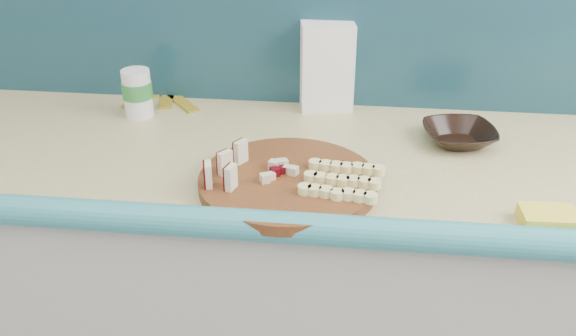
% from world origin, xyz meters
% --- Properties ---
extents(kitchen_counter, '(2.20, 0.63, 0.91)m').
position_xyz_m(kitchen_counter, '(0.10, 1.50, 0.46)').
color(kitchen_counter, beige).
rests_on(kitchen_counter, ground).
extents(backsplash, '(2.20, 0.02, 0.50)m').
position_xyz_m(backsplash, '(0.10, 1.79, 1.16)').
color(backsplash, teal).
rests_on(backsplash, kitchen_counter).
extents(cutting_board, '(0.40, 0.40, 0.02)m').
position_xyz_m(cutting_board, '(0.33, 1.35, 0.92)').
color(cutting_board, '#4F2911').
rests_on(cutting_board, kitchen_counter).
extents(apple_wedges, '(0.06, 0.14, 0.05)m').
position_xyz_m(apple_wedges, '(0.21, 1.33, 0.96)').
color(apple_wedges, beige).
rests_on(apple_wedges, cutting_board).
extents(apple_chunks, '(0.06, 0.06, 0.02)m').
position_xyz_m(apple_chunks, '(0.31, 1.35, 0.94)').
color(apple_chunks, beige).
rests_on(apple_chunks, cutting_board).
extents(banana_slices, '(0.17, 0.15, 0.02)m').
position_xyz_m(banana_slices, '(0.44, 1.33, 0.94)').
color(banana_slices, '#F6ED96').
rests_on(banana_slices, cutting_board).
extents(brown_bowl, '(0.19, 0.19, 0.04)m').
position_xyz_m(brown_bowl, '(0.69, 1.58, 0.93)').
color(brown_bowl, black).
rests_on(brown_bowl, kitchen_counter).
extents(flour_bag, '(0.14, 0.11, 0.22)m').
position_xyz_m(flour_bag, '(0.38, 1.76, 1.02)').
color(flour_bag, white).
rests_on(flour_bag, kitchen_counter).
extents(canister, '(0.07, 0.07, 0.12)m').
position_xyz_m(canister, '(-0.07, 1.65, 0.97)').
color(canister, white).
rests_on(canister, kitchen_counter).
extents(sponge, '(0.10, 0.07, 0.03)m').
position_xyz_m(sponge, '(0.81, 1.26, 0.92)').
color(sponge, '#FFF543').
rests_on(sponge, kitchen_counter).
extents(banana_peel, '(0.21, 0.17, 0.01)m').
position_xyz_m(banana_peel, '(-0.04, 1.75, 0.91)').
color(banana_peel, gold).
rests_on(banana_peel, kitchen_counter).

